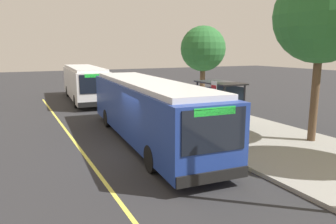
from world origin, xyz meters
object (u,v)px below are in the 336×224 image
Objects in this scene: transit_bus_main at (147,108)px; route_sign_post at (214,101)px; transit_bus_second at (85,82)px; pedestrian_commuter at (244,123)px; waiting_bench at (220,117)px.

transit_bus_main is 4.51× the size of route_sign_post.
transit_bus_second reaches higher than pedestrian_commuter.
pedestrian_commuter reaches higher than waiting_bench.
pedestrian_commuter is at bearing 11.48° from transit_bus_second.
waiting_bench is (13.61, 4.56, -0.98)m from transit_bus_second.
transit_bus_main is 4.77m from waiting_bench.
waiting_bench is 0.95× the size of pedestrian_commuter.
transit_bus_main reaches higher than waiting_bench.
transit_bus_second is 14.39m from waiting_bench.
waiting_bench is 3.59m from pedestrian_commuter.
transit_bus_main and transit_bus_second have the same top height.
route_sign_post is at bearing 9.93° from transit_bus_second.
transit_bus_second is 17.34m from pedestrian_commuter.
transit_bus_main is at bearing -0.30° from transit_bus_second.
pedestrian_commuter is (2.83, 3.52, -0.50)m from transit_bus_main.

